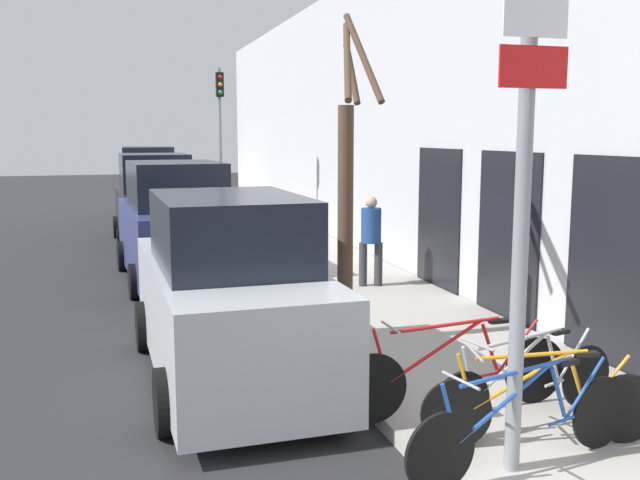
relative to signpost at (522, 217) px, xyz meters
The scene contains 15 objects.
ground_plane 9.04m from the signpost, 100.76° to the left, with size 80.00×80.00×0.00m, color #28282B.
sidewalk_curb 11.65m from the signpost, 85.17° to the left, with size 3.20×32.00×0.15m.
building_facade 11.67m from the signpost, 76.51° to the left, with size 0.23×32.00×6.50m.
signpost is the anchor object (origin of this frame).
bicycle_0 1.73m from the signpost, ahead, with size 2.35×0.59×0.89m.
bicycle_1 1.83m from the signpost, 33.92° to the left, with size 2.14×0.60×0.88m.
bicycle_2 2.01m from the signpost, 51.22° to the left, with size 2.22×0.62×0.89m.
bicycle_3 2.10m from the signpost, 84.25° to the left, with size 2.48×0.44×0.95m.
parked_car_0 3.94m from the signpost, 118.93° to the left, with size 2.04×4.67×2.21m.
parked_car_1 9.56m from the signpost, 101.29° to the left, with size 2.26×4.65×2.36m.
parked_car_2 14.62m from the signpost, 97.61° to the left, with size 2.17×4.31×2.38m.
parked_car_3 19.88m from the signpost, 95.12° to the left, with size 2.18×4.86×2.47m.
pedestrian_near 7.33m from the signpost, 78.66° to the left, with size 0.42×0.36×1.64m.
street_tree 3.75m from the signpost, 92.83° to the left, with size 0.58×1.33×4.23m.
traffic_light 14.59m from the signpost, 90.50° to the left, with size 0.20×0.30×4.50m.
Camera 1 is at (-1.47, -2.27, 2.90)m, focal length 40.00 mm.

